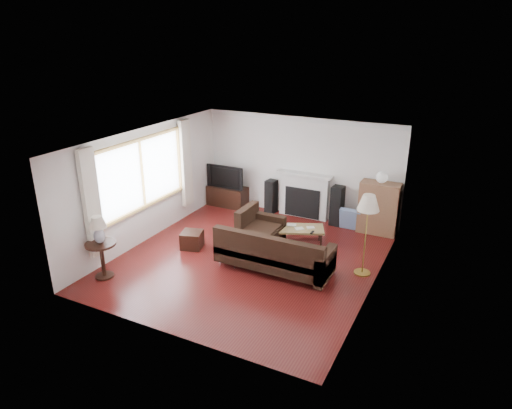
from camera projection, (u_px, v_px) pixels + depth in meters
The scene contains 17 objects.
room at pixel (249, 202), 8.93m from camera, with size 5.10×5.60×2.54m.
window at pixel (142, 174), 9.68m from camera, with size 0.12×2.74×1.54m, color olive.
curtain_near at pixel (92, 203), 8.44m from camera, with size 0.10×0.35×2.10m, color white.
curtain_far at pixel (186, 163), 10.98m from camera, with size 0.10×0.35×2.10m, color white.
fireplace at pixel (304, 195), 11.31m from camera, with size 1.40×0.26×1.15m, color white.
tv_stand at pixel (228, 196), 12.16m from camera, with size 1.06×0.48×0.53m, color black.
television at pixel (227, 176), 11.96m from camera, with size 1.05×0.14×0.60m, color black.
speaker_left at pixel (271, 196), 11.64m from camera, with size 0.24×0.29×0.86m, color black.
speaker_right at pixel (337, 206), 10.89m from camera, with size 0.27×0.32×0.96m, color black.
bookshelf at pixel (379, 208), 10.40m from camera, with size 0.88×0.42×1.21m, color brown.
globe_lamp at pixel (382, 177), 10.14m from camera, with size 0.26×0.26×0.26m, color white.
sectional_sofa at pixel (274, 251), 8.84m from camera, with size 2.44×1.78×0.79m, color black.
coffee_table at pixel (300, 236), 9.97m from camera, with size 1.00×0.55×0.39m, color olive.
footstool at pixel (192, 240), 9.82m from camera, with size 0.43×0.43×0.36m, color black.
floor_lamp at pixel (366, 235), 8.54m from camera, with size 0.42×0.42×1.61m, color #A38B38.
side_table at pixel (103, 260), 8.58m from camera, with size 0.57×0.57×0.71m, color black.
table_lamp at pixel (99, 230), 8.36m from camera, with size 0.32×0.32×0.52m, color silver.
Camera 1 is at (3.86, -7.41, 4.39)m, focal length 32.00 mm.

